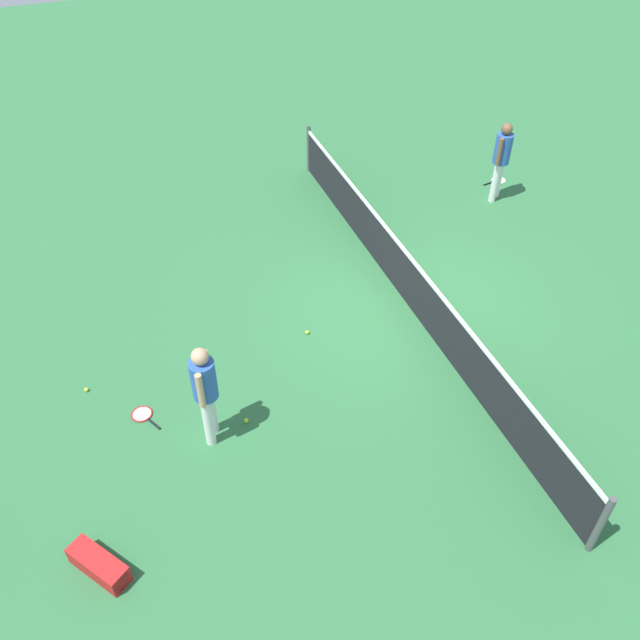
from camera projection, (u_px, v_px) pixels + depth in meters
The scene contains 10 objects.
ground_plane at pixel (407, 303), 11.68m from camera, with size 40.00×40.00×0.00m, color #2D6B3D.
court_net at pixel (409, 280), 11.34m from camera, with size 10.09×0.09×1.07m.
player_near_side at pixel (205, 387), 8.82m from camera, with size 0.51×0.45×1.70m.
player_far_side at pixel (502, 155), 13.59m from camera, with size 0.48×0.48×1.70m.
tennis_racket_near_player at pixel (143, 415), 9.76m from camera, with size 0.60×0.42×0.03m.
tennis_racket_far_player at pixel (498, 180), 14.80m from camera, with size 0.36×0.60×0.03m.
tennis_ball_near_player at pixel (246, 420), 9.65m from camera, with size 0.07×0.07×0.07m, color #C6E033.
tennis_ball_by_net at pixel (307, 332), 11.06m from camera, with size 0.07×0.07×0.07m, color #C6E033.
tennis_ball_midcourt at pixel (86, 390), 10.10m from camera, with size 0.07×0.07×0.07m, color #C6E033.
equipment_bag at pixel (101, 566), 7.86m from camera, with size 0.81×0.69×0.28m.
Camera 1 is at (7.80, -4.59, 7.54)m, focal length 37.46 mm.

